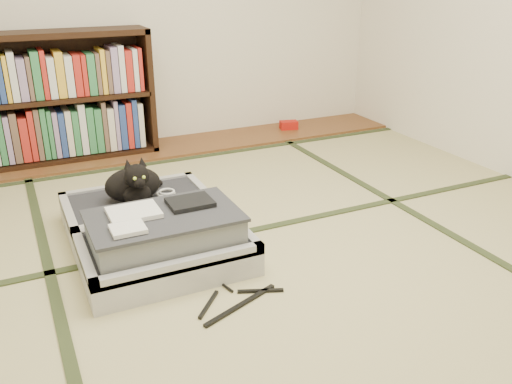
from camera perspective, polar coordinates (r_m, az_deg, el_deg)
name	(u,v)px	position (r m, az deg, el deg)	size (l,w,h in m)	color
floor	(278,267)	(2.63, 2.29, -7.88)	(4.50, 4.50, 0.00)	tan
wood_strip	(161,148)	(4.35, -9.95, 4.55)	(4.00, 0.50, 0.02)	brown
red_item	(289,125)	(4.78, 3.46, 7.05)	(0.15, 0.09, 0.07)	#AE140D
tatami_borders	(237,225)	(3.02, -2.03, -3.51)	(4.00, 4.50, 0.01)	#2D381E
bookcase	(52,101)	(4.18, -20.71, 8.98)	(1.43, 0.33, 0.92)	black
suitcase	(154,230)	(2.79, -10.68, -3.94)	(0.78, 1.04, 0.31)	#AEAEB3
cat	(134,184)	(2.98, -12.71, 0.79)	(0.35, 0.35, 0.28)	black
cable_coil	(166,193)	(3.08, -9.44, -0.08)	(0.11, 0.11, 0.03)	white
hanger	(238,301)	(2.37, -1.94, -11.38)	(0.42, 0.26, 0.01)	black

